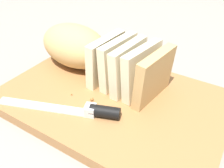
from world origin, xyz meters
The scene contains 7 objects.
ground_plane centered at (0.00, 0.00, 0.00)m, with size 3.00×3.00×0.00m, color gray.
cutting_board centered at (0.00, 0.00, 0.01)m, with size 0.47×0.31×0.02m, color #9E6B3D.
bread_loaf centered at (-0.09, 0.06, 0.08)m, with size 0.35×0.16×0.10m.
bread_knife centered at (-0.01, -0.07, 0.03)m, with size 0.25×0.10×0.02m.
crumb_near_knife centered at (-0.07, -0.04, 0.03)m, with size 0.00×0.00×0.00m, color #996633.
crumb_near_loaf centered at (-0.03, -0.04, 0.03)m, with size 0.01×0.01×0.01m, color #996633.
crumb_stray_left centered at (0.03, 0.03, 0.03)m, with size 0.01×0.01×0.01m, color #996633.
Camera 1 is at (0.21, -0.34, 0.34)m, focal length 38.31 mm.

